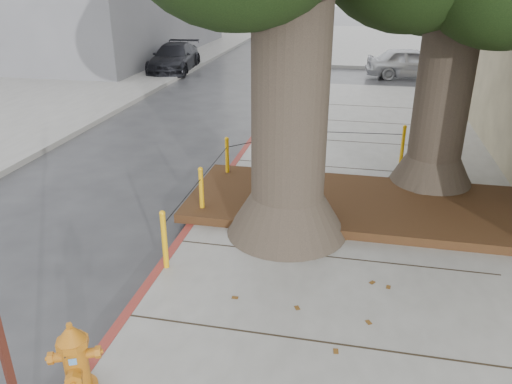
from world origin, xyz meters
TOP-DOWN VIEW (x-y plane):
  - ground at (0.00, 0.00)m, footprint 140.00×140.00m
  - sidewalk_far at (6.00, 30.00)m, footprint 16.00×20.00m
  - curb_red at (-2.00, 2.50)m, footprint 0.14×26.00m
  - planter_bed at (0.90, 3.90)m, footprint 6.40×2.60m
  - bollard_ring at (-0.87, 4.38)m, footprint 3.79×5.39m
  - fire_hydrant at (-1.90, -1.29)m, footprint 0.48×0.48m
  - car_silver at (2.82, 18.16)m, footprint 3.99×1.95m
  - car_dark at (-7.83, 17.56)m, footprint 2.18×4.50m

SIDE VIEW (x-z plane):
  - ground at x=0.00m, z-range 0.00..0.00m
  - sidewalk_far at x=6.00m, z-range 0.00..0.15m
  - curb_red at x=-2.00m, z-range -0.01..0.15m
  - planter_bed at x=0.90m, z-range 0.15..0.31m
  - fire_hydrant at x=-1.90m, z-range 0.14..1.01m
  - car_dark at x=-7.83m, z-range 0.00..1.26m
  - car_silver at x=2.82m, z-range 0.00..1.31m
  - bollard_ring at x=-0.87m, z-range 0.19..1.14m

